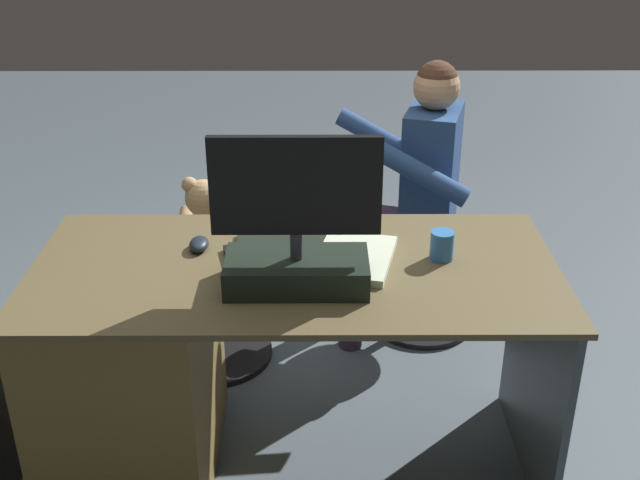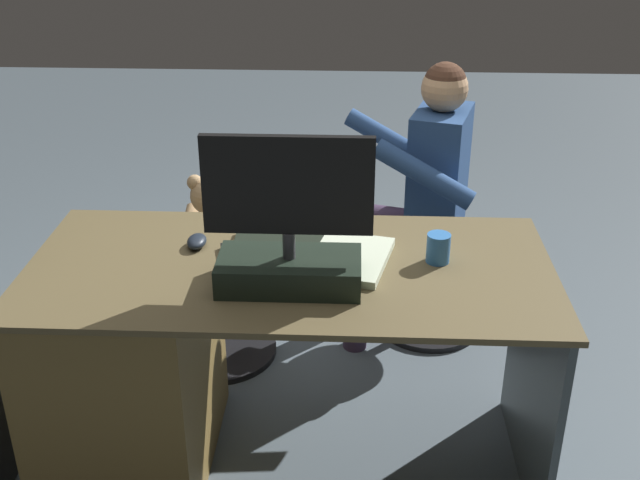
{
  "view_description": "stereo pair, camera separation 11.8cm",
  "coord_description": "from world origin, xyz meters",
  "views": [
    {
      "loc": [
        -0.07,
        2.44,
        1.86
      ],
      "look_at": [
        -0.08,
        0.06,
        0.69
      ],
      "focal_mm": 44.11,
      "sensor_mm": 36.0,
      "label": 1
    },
    {
      "loc": [
        -0.19,
        2.44,
        1.86
      ],
      "look_at": [
        -0.08,
        0.06,
        0.69
      ],
      "focal_mm": 44.11,
      "sensor_mm": 36.0,
      "label": 2
    }
  ],
  "objects": [
    {
      "name": "visitor_chair",
      "position": [
        -0.53,
        -0.51,
        0.27
      ],
      "size": [
        0.45,
        0.45,
        0.47
      ],
      "color": "black",
      "rests_on": "ground_plane"
    },
    {
      "name": "computer_mouse",
      "position": [
        0.3,
        0.25,
        0.77
      ],
      "size": [
        0.06,
        0.1,
        0.04
      ],
      "primitive_type": "ellipsoid",
      "color": "#1C2530",
      "rests_on": "desk"
    },
    {
      "name": "office_chair_teddy",
      "position": [
        0.36,
        -0.26,
        0.27
      ],
      "size": [
        0.47,
        0.47,
        0.47
      ],
      "color": "black",
      "rests_on": "ground_plane"
    },
    {
      "name": "teddy_bear",
      "position": [
        0.36,
        -0.27,
        0.61
      ],
      "size": [
        0.22,
        0.22,
        0.32
      ],
      "color": "tan",
      "rests_on": "office_chair_teddy"
    },
    {
      "name": "keyboard",
      "position": [
        -0.03,
        0.23,
        0.76
      ],
      "size": [
        0.42,
        0.14,
        0.02
      ],
      "primitive_type": "cube",
      "color": "black",
      "rests_on": "desk"
    },
    {
      "name": "cup",
      "position": [
        -0.44,
        0.32,
        0.8
      ],
      "size": [
        0.07,
        0.07,
        0.09
      ],
      "primitive_type": "cylinder",
      "color": "#3372BF",
      "rests_on": "desk"
    },
    {
      "name": "ground_plane",
      "position": [
        0.0,
        0.0,
        0.0
      ],
      "size": [
        10.0,
        10.0,
        0.0
      ],
      "primitive_type": "plane",
      "color": "#53616A"
    },
    {
      "name": "notebook_binder",
      "position": [
        -0.18,
        0.34,
        0.76
      ],
      "size": [
        0.28,
        0.34,
        0.02
      ],
      "primitive_type": "cube",
      "rotation": [
        0.0,
        0.0,
        -0.23
      ],
      "color": "beige",
      "rests_on": "desk"
    },
    {
      "name": "monitor",
      "position": [
        -0.01,
        0.48,
        0.88
      ],
      "size": [
        0.47,
        0.21,
        0.45
      ],
      "color": "black",
      "rests_on": "desk"
    },
    {
      "name": "person",
      "position": [
        -0.45,
        -0.49,
        0.68
      ],
      "size": [
        0.56,
        0.56,
        1.16
      ],
      "color": "#2C4C81",
      "rests_on": "ground_plane"
    },
    {
      "name": "desk",
      "position": [
        0.43,
        0.37,
        0.4
      ],
      "size": [
        1.58,
        0.75,
        0.75
      ],
      "color": "brown",
      "rests_on": "ground_plane"
    },
    {
      "name": "tv_remote",
      "position": [
        0.19,
        0.33,
        0.76
      ],
      "size": [
        0.08,
        0.16,
        0.02
      ],
      "primitive_type": "cube",
      "rotation": [
        0.0,
        0.0,
        0.23
      ],
      "color": "black",
      "rests_on": "desk"
    }
  ]
}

